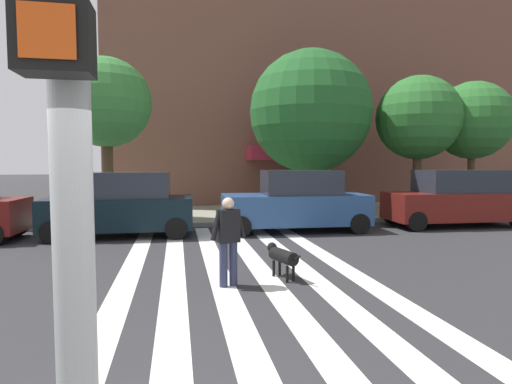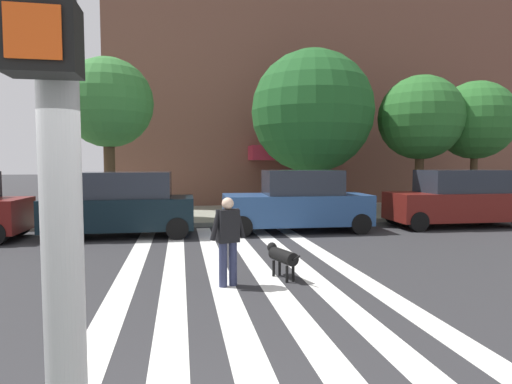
% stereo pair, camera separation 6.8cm
% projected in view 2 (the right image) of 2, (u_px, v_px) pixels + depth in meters
% --- Properties ---
extents(ground_plane, '(160.00, 160.00, 0.00)m').
position_uv_depth(ground_plane, '(176.00, 274.00, 8.62)').
color(ground_plane, '#2B2B2D').
extents(sidewalk_far, '(80.00, 6.00, 0.15)m').
position_uv_depth(sidewalk_far, '(178.00, 215.00, 17.72)').
color(sidewalk_far, gray).
rests_on(sidewalk_far, ground_plane).
extents(crosswalk_stripes, '(4.95, 11.95, 0.01)m').
position_uv_depth(crosswalk_stripes, '(240.00, 271.00, 8.85)').
color(crosswalk_stripes, silver).
rests_on(crosswalk_stripes, ground_plane).
extents(apartment_block, '(25.11, 18.21, 23.36)m').
position_uv_depth(apartment_block, '(308.00, 29.00, 29.71)').
color(apartment_block, brown).
rests_on(apartment_block, ground_plane).
extents(parked_car_behind_first, '(4.43, 1.97, 1.99)m').
position_uv_depth(parked_car_behind_first, '(123.00, 205.00, 12.98)').
color(parked_car_behind_first, black).
rests_on(parked_car_behind_first, ground_plane).
extents(parked_car_third_in_line, '(4.83, 2.10, 2.03)m').
position_uv_depth(parked_car_third_in_line, '(298.00, 202.00, 13.96)').
color(parked_car_third_in_line, navy).
rests_on(parked_car_third_in_line, ground_plane).
extents(parked_car_fourth_in_line, '(4.83, 1.97, 2.02)m').
position_uv_depth(parked_car_fourth_in_line, '(458.00, 199.00, 14.99)').
color(parked_car_fourth_in_line, maroon).
rests_on(parked_car_fourth_in_line, ground_plane).
extents(street_tree_nearest, '(3.25, 3.25, 5.93)m').
position_uv_depth(street_tree_nearest, '(108.00, 104.00, 15.37)').
color(street_tree_nearest, '#4C3823').
rests_on(street_tree_nearest, sidewalk_far).
extents(street_tree_middle, '(5.03, 5.03, 6.74)m').
position_uv_depth(street_tree_middle, '(312.00, 112.00, 17.39)').
color(street_tree_middle, '#4C3823').
rests_on(street_tree_middle, sidewalk_far).
extents(street_tree_further, '(3.50, 3.50, 5.76)m').
position_uv_depth(street_tree_further, '(421.00, 118.00, 17.66)').
color(street_tree_further, '#4C3823').
rests_on(street_tree_further, sidewalk_far).
extents(street_tree_furthest, '(3.31, 3.31, 5.59)m').
position_uv_depth(street_tree_furthest, '(475.00, 121.00, 18.03)').
color(street_tree_furthest, '#4C3823').
rests_on(street_tree_furthest, sidewalk_far).
extents(pedestrian_dog_walker, '(0.70, 0.35, 1.64)m').
position_uv_depth(pedestrian_dog_walker, '(228.00, 236.00, 7.71)').
color(pedestrian_dog_walker, '#282D4C').
rests_on(pedestrian_dog_walker, ground_plane).
extents(dog_on_leash, '(0.49, 1.09, 0.65)m').
position_uv_depth(dog_on_leash, '(282.00, 256.00, 8.27)').
color(dog_on_leash, black).
rests_on(dog_on_leash, ground_plane).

